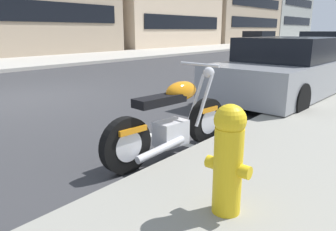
# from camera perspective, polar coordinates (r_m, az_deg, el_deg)

# --- Properties ---
(ground_plane) EXTENTS (260.00, 260.00, 0.00)m
(ground_plane) POSITION_cam_1_polar(r_m,az_deg,el_deg) (8.04, -24.91, 2.63)
(ground_plane) COLOR #333335
(sidewalk_far_curb) EXTENTS (120.00, 5.00, 0.14)m
(sidewalk_far_curb) POSITION_cam_1_polar(r_m,az_deg,el_deg) (21.21, -4.06, 10.95)
(sidewalk_far_curb) COLOR #ADA89E
(sidewalk_far_curb) RESTS_ON ground
(parking_stall_stripe) EXTENTS (0.12, 2.20, 0.01)m
(parking_stall_stripe) POSITION_cam_1_polar(r_m,az_deg,el_deg) (4.64, -0.64, -4.12)
(parking_stall_stripe) COLOR silver
(parking_stall_stripe) RESTS_ON ground
(parked_motorcycle) EXTENTS (2.00, 0.62, 1.11)m
(parked_motorcycle) POSITION_cam_1_polar(r_m,az_deg,el_deg) (3.92, 0.78, -1.25)
(parked_motorcycle) COLOR black
(parked_motorcycle) RESTS_ON ground
(parked_car_behind_motorcycle) EXTENTS (4.40, 2.07, 1.36)m
(parked_car_behind_motorcycle) POSITION_cam_1_polar(r_m,az_deg,el_deg) (7.74, 20.26, 7.52)
(parked_car_behind_motorcycle) COLOR gray
(parked_car_behind_motorcycle) RESTS_ON ground
(parked_car_far_down_curb) EXTENTS (4.48, 1.96, 1.47)m
(parked_car_far_down_curb) POSITION_cam_1_polar(r_m,az_deg,el_deg) (12.85, 27.16, 9.64)
(parked_car_far_down_curb) COLOR beige
(parked_car_far_down_curb) RESTS_ON ground
(car_opposite_curb) EXTENTS (4.30, 2.14, 1.43)m
(car_opposite_curb) POSITION_cam_1_polar(r_m,az_deg,el_deg) (27.65, 15.69, 12.65)
(car_opposite_curb) COLOR gray
(car_opposite_curb) RESTS_ON ground
(fire_hydrant) EXTENTS (0.24, 0.36, 0.86)m
(fire_hydrant) POSITION_cam_1_polar(r_m,az_deg,el_deg) (2.47, 10.63, -7.19)
(fire_hydrant) COLOR gold
(fire_hydrant) RESTS_ON sidewalk_near_curb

